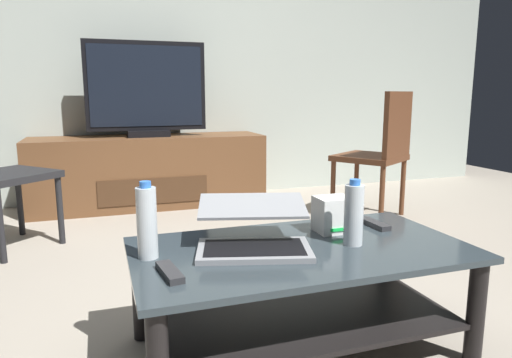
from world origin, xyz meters
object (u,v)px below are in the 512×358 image
(coffee_table, at_px, (301,279))
(dining_chair, at_px, (381,149))
(soundbar_remote, at_px, (170,272))
(media_cabinet, at_px, (150,171))
(router_box, at_px, (333,214))
(cell_phone, at_px, (347,220))
(laptop, at_px, (253,231))
(tv_remote, at_px, (374,224))
(television, at_px, (147,91))
(water_bottle_far, at_px, (147,222))
(water_bottle_near, at_px, (354,214))

(coffee_table, xyz_separation_m, dining_chair, (1.28, 1.45, 0.25))
(dining_chair, xyz_separation_m, soundbar_remote, (-1.75, -1.56, -0.12))
(media_cabinet, relative_size, router_box, 13.67)
(coffee_table, height_order, router_box, router_box)
(dining_chair, xyz_separation_m, cell_phone, (-0.97, -1.21, -0.12))
(laptop, height_order, tv_remote, laptop)
(laptop, height_order, soundbar_remote, laptop)
(coffee_table, relative_size, television, 1.24)
(coffee_table, relative_size, soundbar_remote, 7.19)
(media_cabinet, height_order, soundbar_remote, media_cabinet)
(water_bottle_far, distance_m, soundbar_remote, 0.21)
(television, xyz_separation_m, water_bottle_far, (-0.25, -2.31, -0.42))
(television, distance_m, water_bottle_near, 2.48)
(router_box, xyz_separation_m, water_bottle_near, (-0.01, -0.16, 0.04))
(water_bottle_far, relative_size, cell_phone, 1.78)
(dining_chair, distance_m, water_bottle_far, 2.27)
(media_cabinet, distance_m, soundbar_remote, 2.52)
(tv_remote, bearing_deg, cell_phone, 118.72)
(coffee_table, bearing_deg, laptop, 164.00)
(dining_chair, bearing_deg, media_cabinet, 148.59)
(water_bottle_near, bearing_deg, tv_remote, 40.62)
(coffee_table, distance_m, television, 2.48)
(coffee_table, bearing_deg, media_cabinet, 96.17)
(water_bottle_near, bearing_deg, coffee_table, 169.75)
(coffee_table, distance_m, soundbar_remote, 0.50)
(router_box, bearing_deg, tv_remote, 2.28)
(soundbar_remote, bearing_deg, water_bottle_far, 96.49)
(television, bearing_deg, dining_chair, -30.82)
(dining_chair, bearing_deg, soundbar_remote, -138.23)
(coffee_table, height_order, media_cabinet, media_cabinet)
(cell_phone, bearing_deg, soundbar_remote, -117.90)
(coffee_table, relative_size, water_bottle_near, 4.97)
(media_cabinet, xyz_separation_m, dining_chair, (1.54, -0.94, 0.23))
(laptop, distance_m, water_bottle_far, 0.36)
(router_box, xyz_separation_m, cell_phone, (0.13, 0.11, -0.06))
(dining_chair, bearing_deg, television, 149.18)
(water_bottle_near, distance_m, water_bottle_far, 0.70)
(cell_phone, bearing_deg, television, 143.15)
(television, xyz_separation_m, tv_remote, (0.64, -2.24, -0.53))
(cell_phone, height_order, tv_remote, tv_remote)
(media_cabinet, bearing_deg, cell_phone, -75.08)
(coffee_table, distance_m, cell_phone, 0.42)
(laptop, height_order, water_bottle_far, water_bottle_far)
(dining_chair, bearing_deg, coffee_table, -131.43)
(coffee_table, xyz_separation_m, water_bottle_far, (-0.51, 0.06, 0.24))
(television, xyz_separation_m, router_box, (0.45, -2.25, -0.47))
(coffee_table, bearing_deg, television, 96.22)
(router_box, height_order, soundbar_remote, router_box)
(water_bottle_near, bearing_deg, media_cabinet, 100.28)
(tv_remote, bearing_deg, router_box, 179.60)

